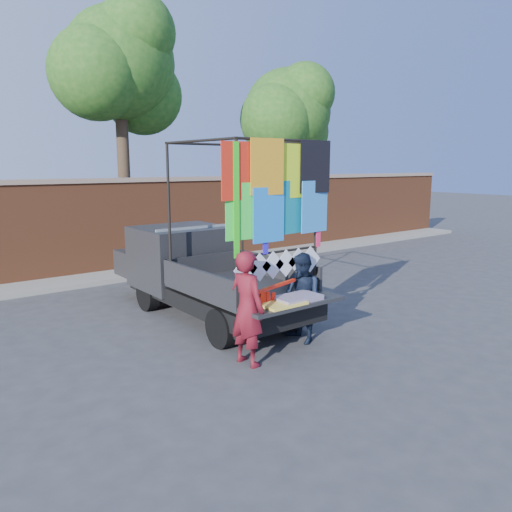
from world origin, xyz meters
TOP-DOWN VIEW (x-y plane):
  - ground at (0.00, 0.00)m, footprint 90.00×90.00m
  - brick_wall at (0.00, 7.00)m, footprint 30.00×0.45m
  - curb at (0.00, 6.30)m, footprint 30.00×1.20m
  - tree_mid at (1.02, 8.12)m, footprint 4.20×3.30m
  - tree_right at (7.52, 8.12)m, footprint 4.20×3.30m
  - pickup_truck at (-0.05, 2.41)m, footprint 2.13×5.35m
  - woman at (-0.91, -0.51)m, footprint 0.49×0.68m
  - man at (0.38, -0.30)m, footprint 0.67×0.81m
  - streamer_bundle at (-0.39, -0.41)m, footprint 1.04×0.33m

SIDE VIEW (x-z plane):
  - ground at x=0.00m, z-range 0.00..0.00m
  - curb at x=0.00m, z-range 0.00..0.12m
  - man at x=0.38m, z-range 0.00..1.53m
  - pickup_truck at x=-0.05m, z-range -0.83..2.53m
  - woman at x=-0.91m, z-range 0.00..1.74m
  - streamer_bundle at x=-0.39m, z-range 0.52..1.24m
  - brick_wall at x=0.00m, z-range 0.02..2.63m
  - tree_right at x=7.52m, z-range 1.44..8.06m
  - tree_mid at x=1.02m, z-range 1.83..9.56m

